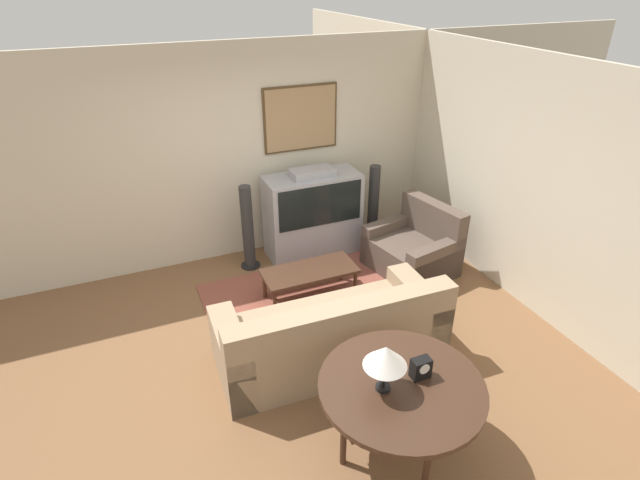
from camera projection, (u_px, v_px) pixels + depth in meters
ground_plane at (302, 344)px, 5.14m from camera, size 12.00×12.00×0.00m
wall_back at (239, 155)px, 6.20m from camera, size 12.00×0.10×2.70m
wall_right at (526, 184)px, 5.39m from camera, size 0.06×12.00×2.70m
area_rug at (316, 293)px, 5.92m from camera, size 2.57×1.44×0.01m
tv at (313, 214)px, 6.52m from camera, size 1.22×0.54×1.19m
couch at (332, 335)px, 4.79m from camera, size 2.20×0.96×0.85m
armchair at (414, 249)px, 6.29m from camera, size 1.02×1.12×0.85m
coffee_table at (310, 273)px, 5.70m from camera, size 1.08×0.48×0.38m
console_table at (401, 390)px, 3.69m from camera, size 1.24×1.24×0.72m
table_lamp at (385, 357)px, 3.47m from camera, size 0.32×0.32×0.39m
mantel_clock at (421, 368)px, 3.69m from camera, size 0.15×0.10×0.17m
speaker_tower_left at (248, 230)px, 6.22m from camera, size 0.25×0.25×1.11m
speaker_tower_right at (373, 206)px, 6.83m from camera, size 0.25×0.25×1.11m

